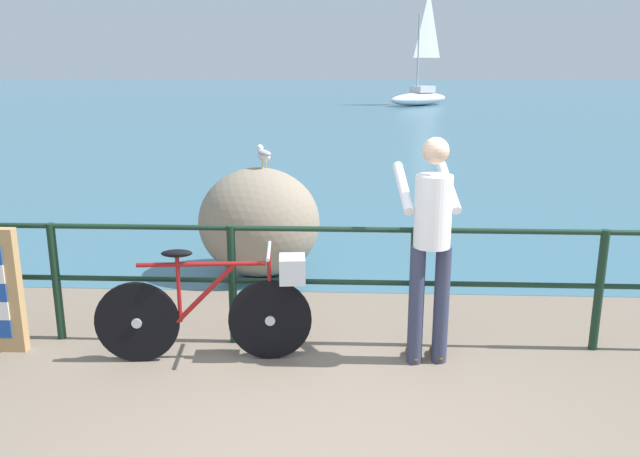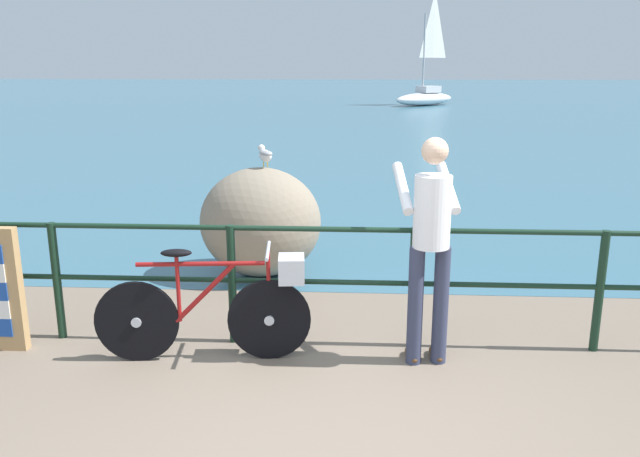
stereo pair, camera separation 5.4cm
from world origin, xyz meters
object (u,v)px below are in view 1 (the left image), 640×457
object	(u,v)px
sailboat	(420,93)
bicycle	(222,305)
person_at_railing	(431,241)
seagull	(264,154)
breakwater_boulder_main	(259,222)

from	to	relation	value
sailboat	bicycle	bearing A→B (deg)	37.88
person_at_railing	sailboat	world-z (taller)	sailboat
bicycle	seagull	size ratio (longest dim) A/B	5.15
person_at_railing	breakwater_boulder_main	bearing A→B (deg)	30.23
person_at_railing	sailboat	size ratio (longest dim) A/B	0.29
person_at_railing	seagull	xyz separation A→B (m)	(-1.55, 2.11, 0.35)
sailboat	person_at_railing	bearing A→B (deg)	40.70
seagull	sailboat	world-z (taller)	sailboat
person_at_railing	bicycle	bearing A→B (deg)	84.24
seagull	breakwater_boulder_main	bearing A→B (deg)	99.00
bicycle	seagull	bearing A→B (deg)	82.96
bicycle	sailboat	bearing A→B (deg)	75.88
breakwater_boulder_main	sailboat	xyz separation A→B (m)	(4.84, 29.96, 0.10)
bicycle	person_at_railing	bearing A→B (deg)	-3.51
breakwater_boulder_main	sailboat	world-z (taller)	sailboat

